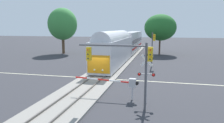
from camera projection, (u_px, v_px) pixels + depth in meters
ground_plane at (98, 78)px, 24.58m from camera, size 220.00×220.00×0.00m
road_centre_stripe at (98, 78)px, 24.58m from camera, size 44.00×0.20×0.01m
railway_track at (98, 78)px, 24.57m from camera, size 4.40×80.00×0.32m
commuter_train at (125, 44)px, 41.48m from camera, size 3.04×38.92×5.16m
crossing_gate_near at (126, 83)px, 17.23m from camera, size 5.56×0.40×1.80m
crossing_signal_mast at (146, 73)px, 16.20m from camera, size 1.36×0.44×4.02m
traffic_signal_near_right at (125, 59)px, 14.75m from camera, size 5.40×0.38×4.93m
traffic_signal_far_side at (153, 44)px, 31.34m from camera, size 0.53×0.38×5.27m
pine_left_background at (63, 24)px, 47.19m from camera, size 6.60×6.60×10.38m
elm_centre_background at (160, 27)px, 46.45m from camera, size 7.08×7.08×8.94m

